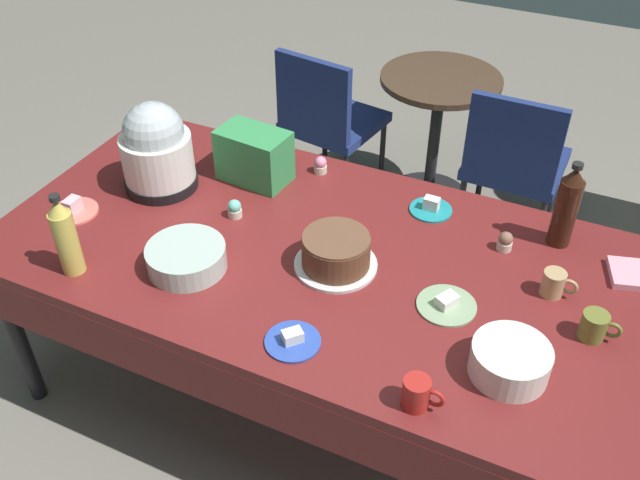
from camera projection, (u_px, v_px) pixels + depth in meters
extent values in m
plane|color=slate|center=(320.00, 396.00, 2.81)|extent=(9.00, 9.00, 0.00)
cube|color=maroon|center=(320.00, 256.00, 2.35)|extent=(2.20, 1.10, 0.04)
cylinder|color=black|center=(16.00, 332.00, 2.59)|extent=(0.06, 0.06, 0.71)
cylinder|color=black|center=(164.00, 199.00, 3.25)|extent=(0.06, 0.06, 0.71)
cylinder|color=black|center=(626.00, 336.00, 2.58)|extent=(0.06, 0.06, 0.71)
cube|color=maroon|center=(240.00, 395.00, 2.03)|extent=(2.20, 0.01, 0.18)
cube|color=maroon|center=(378.00, 198.00, 2.80)|extent=(2.20, 0.01, 0.18)
cylinder|color=silver|center=(336.00, 265.00, 2.28)|extent=(0.27, 0.27, 0.01)
cylinder|color=brown|center=(336.00, 251.00, 2.24)|extent=(0.22, 0.22, 0.10)
cylinder|color=brown|center=(336.00, 238.00, 2.21)|extent=(0.22, 0.22, 0.01)
cylinder|color=black|center=(162.00, 181.00, 2.63)|extent=(0.27, 0.27, 0.04)
cylinder|color=white|center=(158.00, 157.00, 2.56)|extent=(0.26, 0.26, 0.17)
sphere|color=#B2BCC1|center=(153.00, 132.00, 2.50)|extent=(0.22, 0.22, 0.22)
cylinder|color=#B2C6BC|center=(186.00, 257.00, 2.25)|extent=(0.26, 0.26, 0.08)
cylinder|color=silver|center=(510.00, 361.00, 1.90)|extent=(0.22, 0.22, 0.10)
cylinder|color=#8CA87F|center=(446.00, 305.00, 2.13)|extent=(0.18, 0.18, 0.01)
cube|color=white|center=(447.00, 301.00, 2.12)|extent=(0.07, 0.08, 0.03)
cylinder|color=teal|center=(431.00, 210.00, 2.51)|extent=(0.15, 0.15, 0.01)
cube|color=white|center=(431.00, 204.00, 2.50)|extent=(0.05, 0.04, 0.05)
cylinder|color=#2D4CB2|center=(293.00, 342.00, 2.02)|extent=(0.16, 0.16, 0.01)
cube|color=white|center=(293.00, 336.00, 2.00)|extent=(0.07, 0.07, 0.04)
cylinder|color=#E07266|center=(74.00, 211.00, 2.51)|extent=(0.17, 0.17, 0.01)
cube|color=beige|center=(72.00, 205.00, 2.49)|extent=(0.04, 0.06, 0.05)
cylinder|color=beige|center=(504.00, 245.00, 2.34)|extent=(0.05, 0.05, 0.03)
sphere|color=brown|center=(506.00, 239.00, 2.32)|extent=(0.05, 0.05, 0.05)
cylinder|color=beige|center=(320.00, 169.00, 2.70)|extent=(0.05, 0.05, 0.03)
sphere|color=pink|center=(320.00, 162.00, 2.69)|extent=(0.05, 0.05, 0.05)
cylinder|color=beige|center=(235.00, 213.00, 2.48)|extent=(0.05, 0.05, 0.03)
sphere|color=#6BC6B2|center=(234.00, 206.00, 2.46)|extent=(0.05, 0.05, 0.05)
cylinder|color=gold|center=(67.00, 243.00, 2.20)|extent=(0.07, 0.07, 0.22)
cone|color=gold|center=(57.00, 207.00, 2.11)|extent=(0.07, 0.07, 0.05)
cylinder|color=black|center=(54.00, 198.00, 2.09)|extent=(0.03, 0.03, 0.02)
cylinder|color=#33190F|center=(565.00, 213.00, 2.30)|extent=(0.08, 0.08, 0.25)
cone|color=#33190F|center=(575.00, 175.00, 2.21)|extent=(0.07, 0.07, 0.05)
cylinder|color=black|center=(578.00, 166.00, 2.19)|extent=(0.03, 0.03, 0.02)
cylinder|color=#B2231E|center=(416.00, 393.00, 1.82)|extent=(0.07, 0.07, 0.09)
torus|color=#B2231E|center=(434.00, 398.00, 1.80)|extent=(0.06, 0.01, 0.06)
cylinder|color=olive|center=(593.00, 326.00, 2.01)|extent=(0.08, 0.08, 0.09)
torus|color=olive|center=(612.00, 330.00, 1.99)|extent=(0.06, 0.01, 0.06)
cylinder|color=tan|center=(553.00, 283.00, 2.15)|extent=(0.07, 0.07, 0.09)
torus|color=tan|center=(569.00, 287.00, 2.13)|extent=(0.05, 0.01, 0.05)
cube|color=#338C4C|center=(254.00, 156.00, 2.62)|extent=(0.27, 0.18, 0.20)
cube|color=pink|center=(633.00, 274.00, 2.23)|extent=(0.17, 0.17, 0.02)
cube|color=navy|center=(335.00, 122.00, 3.68)|extent=(0.50, 0.50, 0.05)
cube|color=navy|center=(313.00, 98.00, 3.41)|extent=(0.42, 0.10, 0.40)
cylinder|color=black|center=(382.00, 154.00, 3.86)|extent=(0.03, 0.03, 0.40)
cylinder|color=black|center=(325.00, 134.00, 4.02)|extent=(0.03, 0.03, 0.40)
cylinder|color=black|center=(345.00, 186.00, 3.61)|extent=(0.03, 0.03, 0.40)
cylinder|color=black|center=(286.00, 164.00, 3.78)|extent=(0.03, 0.03, 0.40)
cube|color=navy|center=(516.00, 164.00, 3.36)|extent=(0.45, 0.45, 0.05)
cube|color=navy|center=(513.00, 142.00, 3.08)|extent=(0.42, 0.05, 0.40)
cylinder|color=black|center=(554.00, 192.00, 3.57)|extent=(0.03, 0.03, 0.40)
cylinder|color=black|center=(481.00, 174.00, 3.70)|extent=(0.03, 0.03, 0.40)
cylinder|color=black|center=(537.00, 234.00, 3.30)|extent=(0.03, 0.03, 0.40)
cylinder|color=black|center=(460.00, 212.00, 3.43)|extent=(0.03, 0.03, 0.40)
cylinder|color=#473323|center=(441.00, 79.00, 3.44)|extent=(0.60, 0.60, 0.03)
cylinder|color=black|center=(434.00, 141.00, 3.66)|extent=(0.06, 0.06, 0.67)
cylinder|color=black|center=(428.00, 195.00, 3.87)|extent=(0.44, 0.44, 0.02)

